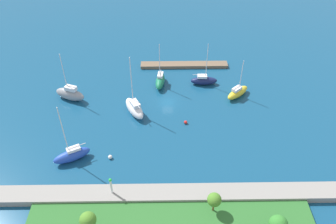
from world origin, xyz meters
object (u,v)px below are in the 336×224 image
(sailboat_blue_far_north, at_px, (72,155))
(mooring_buoy_white, at_px, (110,157))
(sailboat_yellow_west_end, at_px, (238,92))
(sailboat_white_center_basin, at_px, (134,108))
(park_tree_mideast, at_px, (88,220))
(sailboat_navy_mid_basin, at_px, (204,80))
(mooring_buoy_red, at_px, (186,122))
(sailboat_green_by_breakwater, at_px, (160,81))
(pier_dock, at_px, (184,65))
(park_tree_midwest, at_px, (214,200))
(sailboat_gray_near_pier, at_px, (70,94))
(harbor_beacon, at_px, (111,185))

(sailboat_blue_far_north, distance_m, mooring_buoy_white, 7.45)
(sailboat_yellow_west_end, bearing_deg, sailboat_white_center_basin, 152.27)
(park_tree_mideast, distance_m, sailboat_white_center_basin, 31.15)
(sailboat_navy_mid_basin, height_order, mooring_buoy_red, sailboat_navy_mid_basin)
(sailboat_green_by_breakwater, relative_size, sailboat_yellow_west_end, 1.20)
(pier_dock, height_order, sailboat_green_by_breakwater, sailboat_green_by_breakwater)
(park_tree_midwest, distance_m, mooring_buoy_red, 23.43)
(sailboat_navy_mid_basin, bearing_deg, pier_dock, 119.07)
(park_tree_midwest, xyz_separation_m, sailboat_white_center_basin, (14.93, -26.67, -2.20))
(sailboat_navy_mid_basin, bearing_deg, sailboat_green_by_breakwater, -178.13)
(sailboat_white_center_basin, distance_m, sailboat_gray_near_pier, 16.65)
(harbor_beacon, bearing_deg, sailboat_gray_near_pier, -65.20)
(park_tree_mideast, xyz_separation_m, sailboat_gray_near_pier, (10.58, -36.03, -2.83))
(park_tree_mideast, bearing_deg, park_tree_midwest, -168.96)
(sailboat_white_center_basin, relative_size, mooring_buoy_red, 19.21)
(sailboat_gray_near_pier, bearing_deg, sailboat_yellow_west_end, -157.83)
(harbor_beacon, height_order, sailboat_green_by_breakwater, sailboat_green_by_breakwater)
(mooring_buoy_red, bearing_deg, park_tree_midwest, 98.39)
(park_tree_midwest, distance_m, sailboat_yellow_west_end, 34.25)
(sailboat_navy_mid_basin, bearing_deg, park_tree_mideast, -117.41)
(mooring_buoy_white, bearing_deg, park_tree_midwest, 146.06)
(sailboat_green_by_breakwater, bearing_deg, sailboat_gray_near_pier, -68.22)
(sailboat_blue_far_north, bearing_deg, harbor_beacon, 108.18)
(park_tree_midwest, distance_m, park_tree_mideast, 20.47)
(sailboat_gray_near_pier, relative_size, sailboat_blue_far_north, 0.91)
(sailboat_gray_near_pier, relative_size, mooring_buoy_red, 16.34)
(park_tree_mideast, height_order, sailboat_blue_far_north, sailboat_blue_far_north)
(park_tree_mideast, xyz_separation_m, sailboat_yellow_west_end, (-29.86, -36.64, -3.29))
(park_tree_midwest, relative_size, sailboat_blue_far_north, 0.30)
(harbor_beacon, distance_m, sailboat_yellow_west_end, 39.99)
(harbor_beacon, xyz_separation_m, sailboat_navy_mid_basin, (-19.52, -34.42, -2.35))
(sailboat_navy_mid_basin, relative_size, sailboat_blue_far_north, 0.84)
(park_tree_mideast, relative_size, sailboat_green_by_breakwater, 0.42)
(harbor_beacon, xyz_separation_m, mooring_buoy_red, (-14.08, -19.39, -3.12))
(sailboat_navy_mid_basin, relative_size, mooring_buoy_white, 13.68)
(park_tree_mideast, distance_m, mooring_buoy_red, 31.88)
(sailboat_white_center_basin, relative_size, sailboat_navy_mid_basin, 1.28)
(sailboat_gray_near_pier, distance_m, mooring_buoy_red, 28.81)
(park_tree_midwest, bearing_deg, sailboat_gray_near_pier, -46.32)
(sailboat_navy_mid_basin, distance_m, sailboat_yellow_west_end, 9.34)
(park_tree_midwest, bearing_deg, sailboat_blue_far_north, -25.47)
(sailboat_yellow_west_end, distance_m, sailboat_blue_far_north, 41.40)
(park_tree_midwest, height_order, sailboat_blue_far_north, sailboat_blue_far_north)
(harbor_beacon, bearing_deg, mooring_buoy_white, -80.58)
(sailboat_blue_far_north, bearing_deg, park_tree_midwest, 128.04)
(sailboat_yellow_west_end, bearing_deg, mooring_buoy_red, 175.14)
(sailboat_navy_mid_basin, height_order, sailboat_gray_near_pier, sailboat_gray_near_pier)
(park_tree_midwest, bearing_deg, pier_dock, -86.86)
(harbor_beacon, relative_size, park_tree_midwest, 0.90)
(sailboat_white_center_basin, bearing_deg, park_tree_mideast, 142.61)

